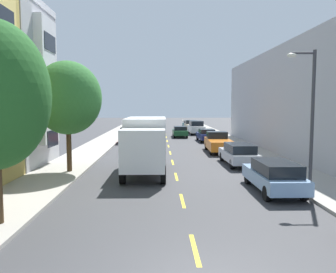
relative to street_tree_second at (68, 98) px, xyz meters
The scene contains 17 objects.
ground_plane 18.57m from the street_tree_second, 69.18° to the left, with size 160.00×160.00×0.00m, color #38383A.
sidewalk_left 15.51m from the street_tree_second, 92.70° to the left, with size 3.20×120.00×0.14m, color #A39E93.
sidewalk_right 20.55m from the street_tree_second, 47.70° to the left, with size 3.20×120.00×0.14m, color #A39E93.
lane_centerline_dashes 13.78m from the street_tree_second, 60.55° to the left, with size 0.14×47.20×0.01m.
street_tree_second is the anchor object (origin of this frame).
street_lamp 13.31m from the street_tree_second, 21.79° to the right, with size 1.35×0.28×6.47m.
delivery_box_truck 5.31m from the street_tree_second, ahead, with size 2.49×7.16×3.32m.
parked_wagon_silver 11.79m from the street_tree_second, 13.20° to the left, with size 1.91×4.74×1.50m.
parked_pickup_red 18.21m from the street_tree_second, 82.99° to the left, with size 2.02×5.31×1.73m.
parked_suv_white 30.34m from the street_tree_second, 68.98° to the left, with size 2.09×4.86×1.93m.
parked_pickup_champagne 36.20m from the street_tree_second, 72.57° to the left, with size 2.14×5.35×1.73m.
parked_pickup_orange 14.70m from the street_tree_second, 41.24° to the left, with size 2.16×5.36×1.73m.
parked_pickup_charcoal 36.88m from the street_tree_second, 86.80° to the left, with size 2.06×5.32×1.73m.
parked_sedan_navy 21.56m from the street_tree_second, 59.16° to the left, with size 1.92×4.55×1.43m.
parked_wagon_sky 12.43m from the street_tree_second, 24.04° to the right, with size 1.84×4.71×1.50m.
parked_wagon_teal 41.74m from the street_tree_second, 75.05° to the left, with size 1.83×4.70×1.50m.
moving_forest_sedan 25.41m from the street_tree_second, 70.95° to the left, with size 1.80×4.50×1.43m.
Camera 1 is at (-1.03, -7.36, 4.07)m, focal length 36.52 mm.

